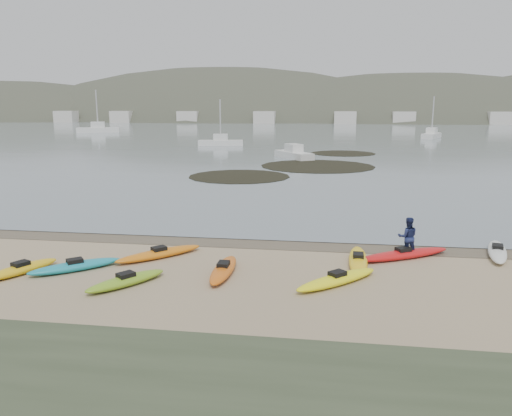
# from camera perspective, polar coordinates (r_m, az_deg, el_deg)

# --- Properties ---
(ground) EXTENTS (600.00, 600.00, 0.00)m
(ground) POSITION_cam_1_polar(r_m,az_deg,el_deg) (22.65, 0.00, -3.72)
(ground) COLOR tan
(ground) RESTS_ON ground
(wet_sand) EXTENTS (60.00, 60.00, 0.00)m
(wet_sand) POSITION_cam_1_polar(r_m,az_deg,el_deg) (22.36, -0.11, -3.91)
(wet_sand) COLOR brown
(wet_sand) RESTS_ON ground
(water) EXTENTS (1200.00, 1200.00, 0.00)m
(water) POSITION_cam_1_polar(r_m,az_deg,el_deg) (321.68, 7.90, 10.50)
(water) COLOR slate
(water) RESTS_ON ground
(kayaks) EXTENTS (19.55, 8.67, 0.34)m
(kayaks) POSITION_cam_1_polar(r_m,az_deg,el_deg) (18.84, 0.58, -6.39)
(kayaks) COLOR orange
(kayaks) RESTS_ON ground
(person_east) EXTENTS (0.81, 0.64, 1.62)m
(person_east) POSITION_cam_1_polar(r_m,az_deg,el_deg) (20.99, 16.95, -3.19)
(person_east) COLOR navy
(person_east) RESTS_ON ground
(kelp_mats) EXTENTS (17.62, 30.54, 0.04)m
(kelp_mats) POSITION_cam_1_polar(r_m,az_deg,el_deg) (51.34, 5.83, 4.92)
(kelp_mats) COLOR black
(kelp_mats) RESTS_ON water
(moored_boats) EXTENTS (103.84, 73.94, 1.27)m
(moored_boats) POSITION_cam_1_polar(r_m,az_deg,el_deg) (98.55, 4.58, 8.46)
(moored_boats) COLOR silver
(moored_boats) RESTS_ON ground
(far_hills) EXTENTS (550.00, 135.00, 80.00)m
(far_hills) POSITION_cam_1_polar(r_m,az_deg,el_deg) (219.69, 17.86, 5.39)
(far_hills) COLOR #384235
(far_hills) RESTS_ON ground
(far_town) EXTENTS (199.00, 5.00, 4.00)m
(far_town) POSITION_cam_1_polar(r_m,az_deg,el_deg) (166.68, 9.45, 10.14)
(far_town) COLOR beige
(far_town) RESTS_ON ground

